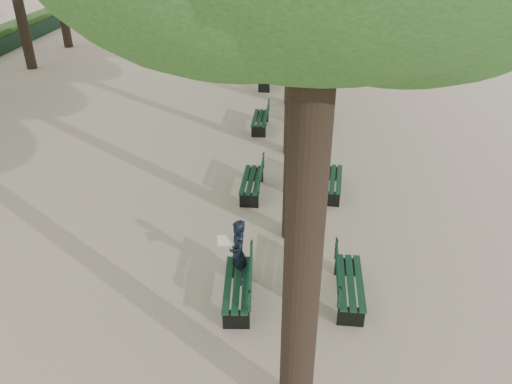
{
  "coord_description": "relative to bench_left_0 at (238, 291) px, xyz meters",
  "views": [
    {
      "loc": [
        1.17,
        -7.37,
        6.91
      ],
      "look_at": [
        0.6,
        3.0,
        1.2
      ],
      "focal_mm": 35.0,
      "sensor_mm": 36.0,
      "label": 1
    }
  ],
  "objects": [
    {
      "name": "bench_right_2",
      "position": [
        2.27,
        10.41,
        0.0
      ],
      "size": [
        0.63,
        1.82,
        0.92
      ],
      "color": "black",
      "rests_on": "ground"
    },
    {
      "name": "pedestrian_c",
      "position": [
        1.86,
        21.71,
        0.58
      ],
      "size": [
        1.02,
        0.43,
        1.7
      ],
      "primitive_type": "imported",
      "rotation": [
        0.0,
        0.0,
        3.05
      ],
      "color": "#262628",
      "rests_on": "ground"
    },
    {
      "name": "pedestrian_e",
      "position": [
        -6.31,
        21.66,
        0.59
      ],
      "size": [
        1.41,
        1.34,
        1.72
      ],
      "primitive_type": "imported",
      "rotation": [
        0.0,
        0.0,
        0.75
      ],
      "color": "#262628",
      "rests_on": "ground"
    },
    {
      "name": "bench_right_0",
      "position": [
        2.27,
        0.2,
        0.0
      ],
      "size": [
        0.66,
        1.83,
        0.92
      ],
      "color": "black",
      "rests_on": "ground"
    },
    {
      "name": "man_with_map",
      "position": [
        -0.05,
        0.64,
        0.49
      ],
      "size": [
        0.67,
        0.67,
        1.52
      ],
      "color": "black",
      "rests_on": "ground"
    },
    {
      "name": "bench_right_1",
      "position": [
        2.27,
        4.76,
        0.0
      ],
      "size": [
        0.78,
        1.86,
        0.92
      ],
      "color": "black",
      "rests_on": "ground"
    },
    {
      "name": "ground",
      "position": [
        -0.37,
        -0.5,
        -0.27
      ],
      "size": [
        120.0,
        120.0,
        0.0
      ],
      "primitive_type": "plane",
      "color": "#C0AB91",
      "rests_on": "ground"
    },
    {
      "name": "bench_left_1",
      "position": [
        0.0,
        4.58,
        0.0
      ],
      "size": [
        0.64,
        1.82,
        0.92
      ],
      "color": "black",
      "rests_on": "ground"
    },
    {
      "name": "bench_right_3",
      "position": [
        2.27,
        14.96,
        0.0
      ],
      "size": [
        0.7,
        1.84,
        0.92
      ],
      "color": "black",
      "rests_on": "ground"
    },
    {
      "name": "bench_left_0",
      "position": [
        0.0,
        0.0,
        0.0
      ],
      "size": [
        0.64,
        1.82,
        0.92
      ],
      "color": "black",
      "rests_on": "ground"
    },
    {
      "name": "bench_left_3",
      "position": [
        -0.0,
        14.81,
        0.0
      ],
      "size": [
        0.68,
        1.83,
        0.92
      ],
      "color": "black",
      "rests_on": "ground"
    },
    {
      "name": "bench_left_2",
      "position": [
        0.0,
        9.55,
        0.0
      ],
      "size": [
        0.63,
        1.82,
        0.92
      ],
      "color": "black",
      "rests_on": "ground"
    },
    {
      "name": "pedestrian_a",
      "position": [
        -5.68,
        22.56,
        0.59
      ],
      "size": [
        0.86,
        0.4,
        1.72
      ],
      "primitive_type": "imported",
      "rotation": [
        0.0,
        0.0,
        0.07
      ],
      "color": "#262628",
      "rests_on": "ground"
    },
    {
      "name": "pedestrian_d",
      "position": [
        -4.91,
        24.82,
        0.55
      ],
      "size": [
        0.86,
        0.7,
        1.65
      ],
      "primitive_type": "imported",
      "rotation": [
        0.0,
        0.0,
        2.6
      ],
      "color": "#262628",
      "rests_on": "ground"
    }
  ]
}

